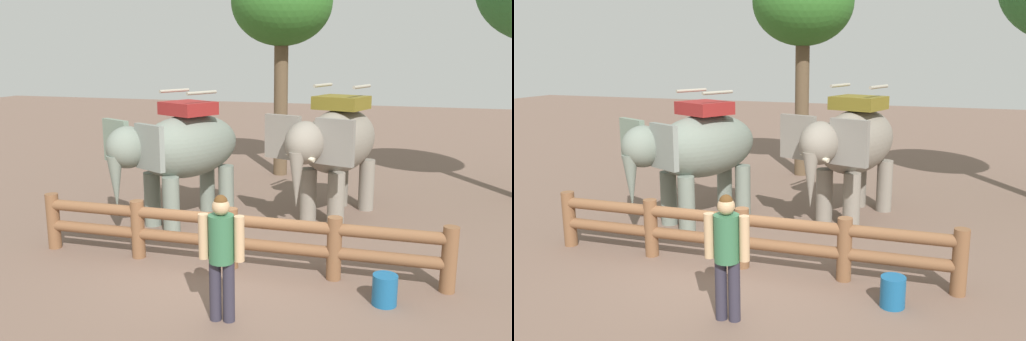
{
  "view_description": "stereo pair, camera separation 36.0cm",
  "coord_description": "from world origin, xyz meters",
  "views": [
    {
      "loc": [
        2.95,
        -8.0,
        3.62
      ],
      "look_at": [
        0.0,
        1.6,
        1.4
      ],
      "focal_mm": 37.78,
      "sensor_mm": 36.0,
      "label": 1
    },
    {
      "loc": [
        3.29,
        -7.89,
        3.62
      ],
      "look_at": [
        0.0,
        1.6,
        1.4
      ],
      "focal_mm": 37.78,
      "sensor_mm": 36.0,
      "label": 2
    }
  ],
  "objects": [
    {
      "name": "log_fence",
      "position": [
        -0.0,
        0.16,
        0.61
      ],
      "size": [
        7.25,
        0.38,
        1.05
      ],
      "color": "brown",
      "rests_on": "ground"
    },
    {
      "name": "ground_plane",
      "position": [
        0.0,
        0.0,
        0.0
      ],
      "size": [
        60.0,
        60.0,
        0.0
      ],
      "primitive_type": "plane",
      "color": "brown"
    },
    {
      "name": "tree_back_center",
      "position": [
        -1.02,
        7.4,
        4.91
      ],
      "size": [
        2.88,
        2.88,
        6.23
      ],
      "color": "brown",
      "rests_on": "ground"
    },
    {
      "name": "tourist_woman_in_black",
      "position": [
        0.51,
        -1.63,
        1.03
      ],
      "size": [
        0.63,
        0.38,
        1.79
      ],
      "color": "#2F2C3A",
      "rests_on": "ground"
    },
    {
      "name": "elephant_center",
      "position": [
        1.23,
        3.47,
        1.65
      ],
      "size": [
        2.35,
        3.51,
        2.94
      ],
      "color": "gray",
      "rests_on": "ground"
    },
    {
      "name": "elephant_near_left",
      "position": [
        -1.84,
        2.22,
        1.6
      ],
      "size": [
        2.58,
        3.35,
        2.84
      ],
      "color": "slate",
      "rests_on": "ground"
    },
    {
      "name": "feed_bucket",
      "position": [
        2.61,
        -0.5,
        0.23
      ],
      "size": [
        0.36,
        0.36,
        0.46
      ],
      "color": "#19598C",
      "rests_on": "ground"
    }
  ]
}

